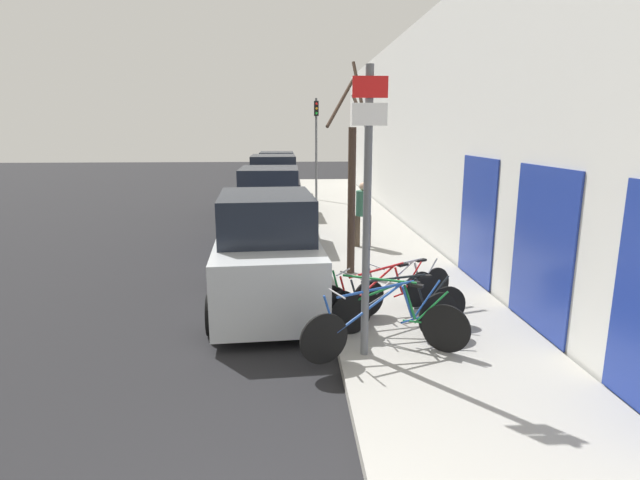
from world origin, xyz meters
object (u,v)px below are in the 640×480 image
Objects in this scene: bicycle_0 at (384,322)px; bicycle_2 at (400,306)px; bicycle_1 at (386,313)px; bicycle_3 at (383,296)px; street_tree at (352,187)px; signpost at (367,207)px; parked_car_3 at (277,176)px; parked_car_2 at (274,189)px; traffic_light at (316,136)px; parked_car_0 at (267,255)px; pedestrian_near at (363,210)px; bicycle_4 at (404,288)px; parked_car_1 at (270,211)px.

bicycle_2 is at bearing -50.98° from bicycle_0.
bicycle_1 is 1.02× the size of bicycle_3.
signpost is at bearing -94.21° from street_tree.
signpost is 18.82m from parked_car_3.
parked_car_2 is at bearing 42.43° from bicycle_1.
traffic_light is (1.83, -2.58, 2.03)m from parked_car_3.
parked_car_0 is 4.81m from pedestrian_near.
bicycle_2 is 1.16× the size of bicycle_4.
bicycle_3 is at bearing -32.45° from bicycle_0.
parked_car_0 is (-1.47, 2.55, -1.28)m from signpost.
parked_car_0 is 10.11m from parked_car_2.
parked_car_2 is (-2.59, 10.86, 0.54)m from bicycle_4.
signpost is at bearing -85.40° from parked_car_3.
parked_car_3 is at bearing -18.76° from bicycle_4.
pedestrian_near is (2.41, 4.15, 0.18)m from parked_car_0.
bicycle_3 is 6.56m from parked_car_1.
parked_car_1 is 4.09m from street_tree.
parked_car_3 is at bearing 90.43° from parked_car_1.
parked_car_3 is at bearing 95.02° from signpost.
bicycle_0 is 0.56× the size of parked_car_3.
bicycle_0 is 1.23m from bicycle_3.
parked_car_2 is (-2.02, 12.17, 0.50)m from bicycle_1.
parked_car_0 is 2.51× the size of pedestrian_near.
bicycle_3 is 0.48× the size of parked_car_0.
bicycle_4 is 0.43× the size of traffic_light.
traffic_light reaches higher than parked_car_3.
bicycle_1 reaches higher than bicycle_2.
signpost is at bearing -83.71° from parked_car_2.
bicycle_1 is at bearing -37.43° from bicycle_0.
bicycle_3 is 11.54m from parked_car_2.
signpost is at bearing -90.68° from traffic_light.
traffic_light is at bearing 78.44° from parked_car_1.
parked_car_1 is 2.67m from pedestrian_near.
bicycle_4 is at bearing -77.61° from parked_car_2.
pedestrian_near is (2.57, -5.96, 0.10)m from parked_car_2.
parked_car_2 is at bearing 97.31° from signpost.
parked_car_2 reaches higher than bicycle_0.
pedestrian_near is at bearing -78.24° from parked_car_3.
pedestrian_near is at bearing 27.93° from bicycle_1.
bicycle_4 is 0.46× the size of parked_car_1.
bicycle_1 is 2.81m from parked_car_0.
bicycle_0 reaches higher than bicycle_3.
bicycle_4 is at bearing -73.63° from street_tree.
parked_car_2 is (-0.04, 5.13, 0.04)m from parked_car_1.
bicycle_1 is at bearing -74.15° from parked_car_1.
traffic_light is (-0.11, 12.06, 0.95)m from street_tree.
bicycle_2 is 1.28× the size of pedestrian_near.
pedestrian_near is at bearing -27.32° from bicycle_4.
parked_car_1 is 11.17m from parked_car_3.
parked_car_1 is (-1.58, 7.54, -1.24)m from signpost.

